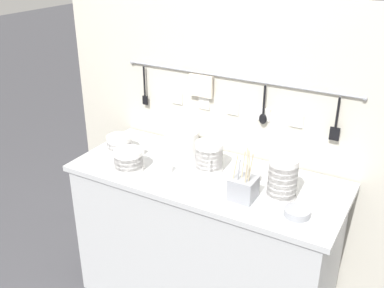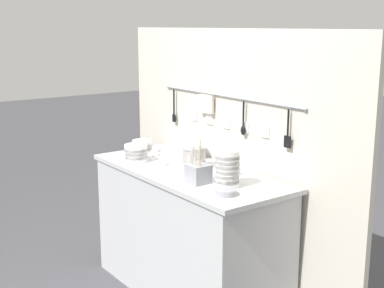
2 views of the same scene
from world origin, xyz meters
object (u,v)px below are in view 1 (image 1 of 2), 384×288
at_px(bowl_stack_back_corner, 282,179).
at_px(steel_mixing_bowl, 297,212).
at_px(plate_stack, 182,142).
at_px(cup_mid_row, 256,177).
at_px(cup_centre, 168,168).
at_px(bowl_stack_tall_left, 128,160).
at_px(cup_edge_near, 267,169).
at_px(cup_by_caddy, 140,151).
at_px(cutlery_caddy, 243,188).
at_px(bowl_stack_short_front, 119,143).
at_px(bowl_stack_wide_centre, 209,156).

xyz_separation_m(bowl_stack_back_corner, steel_mixing_bowl, (0.11, -0.10, -0.09)).
xyz_separation_m(bowl_stack_back_corner, plate_stack, (-0.67, 0.19, -0.04)).
xyz_separation_m(plate_stack, cup_mid_row, (0.50, -0.08, -0.05)).
bearing_deg(cup_centre, bowl_stack_tall_left, -155.11).
xyz_separation_m(steel_mixing_bowl, cup_edge_near, (-0.27, 0.32, 0.01)).
bearing_deg(steel_mixing_bowl, cup_by_caddy, 170.56).
distance_m(bowl_stack_back_corner, cup_centre, 0.63).
height_order(cutlery_caddy, cup_edge_near, cutlery_caddy).
bearing_deg(plate_stack, steel_mixing_bowl, -20.34).
height_order(bowl_stack_back_corner, cup_centre, bowl_stack_back_corner).
relative_size(bowl_stack_short_front, steel_mixing_bowl, 1.22).
relative_size(cup_by_caddy, cup_centre, 1.00).
xyz_separation_m(bowl_stack_tall_left, plate_stack, (0.15, 0.31, 0.01)).
bearing_deg(bowl_stack_short_front, cutlery_caddy, -8.65).
bearing_deg(bowl_stack_wide_centre, cup_by_caddy, -176.42).
height_order(cutlery_caddy, cup_mid_row, cutlery_caddy).
distance_m(cup_by_caddy, cup_mid_row, 0.70).
xyz_separation_m(bowl_stack_tall_left, cup_centre, (0.20, 0.09, -0.04)).
relative_size(bowl_stack_back_corner, plate_stack, 1.14).
xyz_separation_m(bowl_stack_back_corner, cup_by_caddy, (-0.87, 0.06, -0.09)).
relative_size(bowl_stack_wide_centre, cup_edge_near, 3.29).
bearing_deg(bowl_stack_tall_left, cutlery_caddy, 3.24).
height_order(bowl_stack_back_corner, cup_edge_near, bowl_stack_back_corner).
relative_size(cup_by_caddy, cup_mid_row, 1.00).
xyz_separation_m(bowl_stack_tall_left, cup_edge_near, (0.66, 0.34, -0.04)).
distance_m(bowl_stack_back_corner, bowl_stack_wide_centre, 0.45).
bearing_deg(bowl_stack_wide_centre, cutlery_caddy, -32.35).
bearing_deg(steel_mixing_bowl, bowl_stack_short_front, 172.69).
xyz_separation_m(bowl_stack_tall_left, bowl_stack_back_corner, (0.82, 0.12, 0.05)).
height_order(steel_mixing_bowl, cutlery_caddy, cutlery_caddy).
relative_size(cup_edge_near, cup_mid_row, 1.00).
distance_m(plate_stack, cup_mid_row, 0.51).
height_order(plate_stack, steel_mixing_bowl, plate_stack).
relative_size(bowl_stack_wide_centre, cup_by_caddy, 3.29).
bearing_deg(bowl_stack_short_front, steel_mixing_bowl, -7.31).
relative_size(plate_stack, cup_centre, 3.91).
bearing_deg(steel_mixing_bowl, bowl_stack_back_corner, 137.88).
bearing_deg(cutlery_caddy, bowl_stack_back_corner, 28.65).
height_order(cutlery_caddy, cup_by_caddy, cutlery_caddy).
distance_m(bowl_stack_tall_left, steel_mixing_bowl, 0.93).
bearing_deg(cup_centre, plate_stack, 102.09).
bearing_deg(cup_centre, bowl_stack_wide_centre, 34.09).
bearing_deg(bowl_stack_tall_left, bowl_stack_short_front, 139.15).
xyz_separation_m(bowl_stack_wide_centre, cutlery_caddy, (0.28, -0.18, -0.02)).
relative_size(cup_edge_near, cup_centre, 1.00).
xyz_separation_m(steel_mixing_bowl, cup_by_caddy, (-0.99, 0.16, 0.01)).
height_order(bowl_stack_tall_left, cup_by_caddy, bowl_stack_tall_left).
bearing_deg(plate_stack, bowl_stack_wide_centre, -23.27).
height_order(cup_edge_near, cup_mid_row, same).
relative_size(plate_stack, cup_by_caddy, 3.91).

